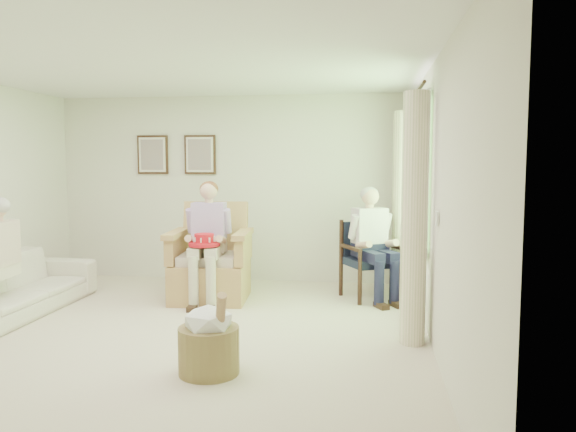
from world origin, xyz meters
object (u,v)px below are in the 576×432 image
object	(u,v)px
person_wicker	(207,232)
hatbox	(209,339)
wicker_armchair	(211,269)
person_dark	(371,236)
red_hat	(204,241)
wood_armchair	(371,256)
sofa	(14,285)

from	to	relation	value
person_wicker	hatbox	size ratio (longest dim) A/B	2.00
person_wicker	wicker_armchair	bearing A→B (deg)	85.39
person_dark	red_hat	size ratio (longest dim) A/B	3.75
wicker_armchair	wood_armchair	world-z (taller)	wicker_armchair
person_dark	hatbox	world-z (taller)	person_dark
sofa	red_hat	bearing A→B (deg)	-72.98
wicker_armchair	red_hat	world-z (taller)	wicker_armchair
person_dark	red_hat	xyz separation A→B (m)	(-1.91, -0.59, -0.02)
wood_armchair	red_hat	bearing A→B (deg)	173.27
wicker_armchair	red_hat	bearing A→B (deg)	-91.23
wood_armchair	hatbox	xyz separation A→B (m)	(-1.27, -2.77, -0.23)
sofa	person_wicker	distance (m)	2.20
person_dark	hatbox	distance (m)	2.95
wood_armchair	hatbox	world-z (taller)	wood_armchair
wood_armchair	person_dark	xyz separation A→B (m)	(0.00, -0.15, 0.27)
person_wicker	red_hat	world-z (taller)	person_wicker
person_dark	red_hat	distance (m)	2.00
wood_armchair	sofa	world-z (taller)	wood_armchair
wood_armchair	sofa	size ratio (longest dim) A/B	0.43
person_wicker	hatbox	bearing A→B (deg)	-78.17
wicker_armchair	person_wicker	size ratio (longest dim) A/B	0.83
red_hat	person_dark	bearing A→B (deg)	17.12
red_hat	wood_armchair	bearing A→B (deg)	21.26
wicker_armchair	red_hat	xyz separation A→B (m)	(0.02, -0.35, 0.39)
sofa	red_hat	distance (m)	2.13
person_dark	person_wicker	bearing A→B (deg)	163.39
wood_armchair	person_dark	bearing A→B (deg)	-118.00
wood_armchair	hatbox	size ratio (longest dim) A/B	1.31
red_hat	hatbox	size ratio (longest dim) A/B	0.51
sofa	person_dark	world-z (taller)	person_dark
red_hat	sofa	bearing A→B (deg)	-162.98
red_hat	wicker_armchair	bearing A→B (deg)	93.38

